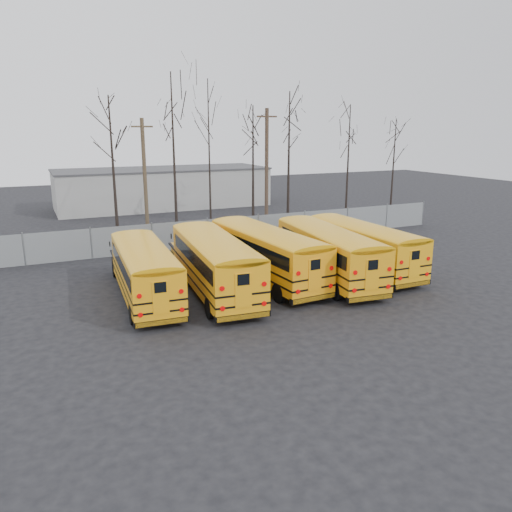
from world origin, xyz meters
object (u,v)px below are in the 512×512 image
utility_pole_left (145,180)px  utility_pole_right (267,168)px  bus_a (144,267)px  bus_c (264,250)px  bus_b (213,259)px  bus_e (361,243)px  bus_d (326,249)px

utility_pole_left → utility_pole_right: bearing=-4.0°
bus_a → bus_c: size_ratio=0.92×
bus_b → bus_c: bearing=18.3°
bus_a → bus_b: size_ratio=0.92×
bus_e → bus_b: bearing=-178.2°
bus_c → utility_pole_right: size_ratio=1.12×
bus_b → bus_e: (9.38, 0.28, -0.10)m
bus_a → bus_d: 10.03m
bus_c → bus_e: (6.12, -0.49, -0.10)m
bus_c → bus_a: bearing=178.2°
bus_a → utility_pole_right: size_ratio=1.03×
bus_e → utility_pole_left: utility_pole_left is taller
bus_e → utility_pole_left: 16.55m
bus_d → bus_a: bearing=-179.5°
bus_b → bus_c: (3.26, 0.77, 0.00)m
bus_c → utility_pole_left: 13.39m
utility_pole_left → bus_e: bearing=-62.0°
bus_a → utility_pole_right: (13.39, 13.62, 3.41)m
bus_e → bus_d: bearing=-166.5°
bus_b → bus_c: 3.35m
bus_d → utility_pole_left: 15.63m
bus_c → bus_e: 6.14m
bus_a → utility_pole_right: 19.40m
bus_b → bus_e: size_ratio=1.07×
bus_c → utility_pole_right: utility_pole_right is taller
bus_a → bus_b: bus_b is taller
utility_pole_right → bus_d: bearing=-102.5°
bus_b → utility_pole_right: (9.95, 14.18, 3.27)m
bus_d → bus_e: bus_d is taller
utility_pole_left → utility_pole_right: size_ratio=0.91×
bus_a → utility_pole_left: bearing=80.3°
bus_c → bus_e: size_ratio=1.07×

